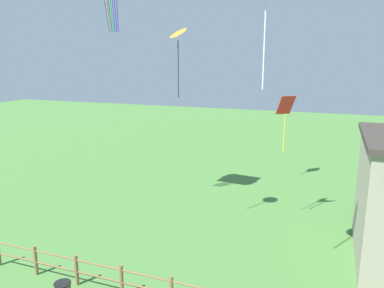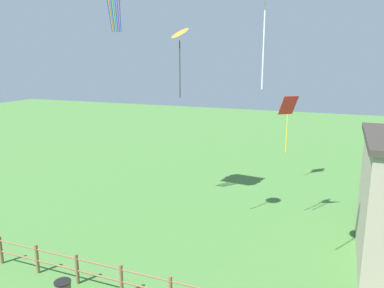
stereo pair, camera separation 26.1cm
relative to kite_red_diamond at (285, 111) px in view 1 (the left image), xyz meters
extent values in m
cylinder|color=brown|center=(-8.49, -8.47, -5.37)|extent=(0.14, 0.14, 1.24)
cylinder|color=brown|center=(-6.50, -8.47, -5.37)|extent=(0.14, 0.14, 1.24)
cylinder|color=brown|center=(-4.51, -8.47, -5.37)|extent=(0.14, 0.14, 1.24)
cylinder|color=brown|center=(-2.52, -8.47, -4.94)|extent=(15.91, 0.07, 0.07)
cylinder|color=black|center=(-6.29, -9.52, -5.26)|extent=(0.60, 0.60, 0.04)
cylinder|color=blue|center=(-8.75, -2.19, 5.02)|extent=(0.21, 0.36, 2.28)
cylinder|color=orange|center=(-8.65, -2.21, 5.02)|extent=(0.16, 0.37, 2.28)
cylinder|color=blue|center=(-8.54, -2.22, 5.02)|extent=(0.11, 0.38, 2.28)
cylinder|color=green|center=(-8.43, -2.23, 5.02)|extent=(0.05, 0.37, 2.28)
cylinder|color=blue|center=(-8.31, -2.23, 5.02)|extent=(0.11, 0.38, 2.28)
cylinder|color=purple|center=(-8.20, -2.22, 5.02)|extent=(0.16, 0.37, 2.28)
cylinder|color=blue|center=(-8.09, -2.22, 5.02)|extent=(0.21, 0.36, 2.28)
cylinder|color=silver|center=(0.07, -6.98, 2.96)|extent=(0.05, 0.05, 2.75)
cube|color=red|center=(0.00, 0.00, 0.31)|extent=(0.98, 0.94, 0.96)
cylinder|color=yellow|center=(0.00, 0.00, -1.11)|extent=(0.05, 0.05, 1.97)
cone|color=orange|center=(-4.42, -3.22, 3.68)|extent=(1.13, 1.11, 0.50)
cylinder|color=#333338|center=(-4.42, -3.22, 2.08)|extent=(0.05, 0.05, 2.52)
camera|label=1|loc=(2.24, -18.97, 2.48)|focal=35.00mm
camera|label=2|loc=(2.49, -18.87, 2.48)|focal=35.00mm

